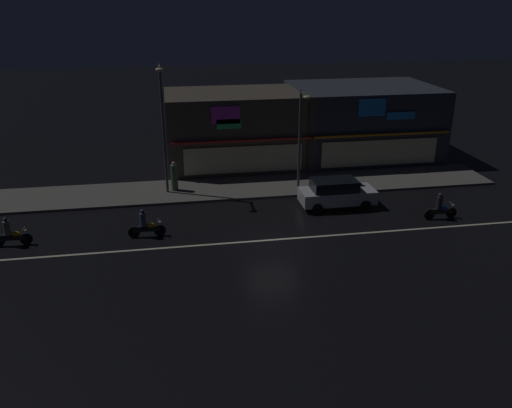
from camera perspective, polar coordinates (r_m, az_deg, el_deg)
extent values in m
plane|color=black|center=(26.47, 1.78, -3.94)|extent=(140.00, 140.00, 0.00)
cube|color=beige|center=(26.46, 1.78, -3.93)|extent=(30.21, 0.16, 0.01)
cube|color=#5B5954|center=(33.44, -0.82, 1.86)|extent=(31.80, 4.07, 0.14)
cube|color=#4C443A|center=(37.53, -2.06, 8.15)|extent=(9.91, 6.01, 5.24)
cube|color=red|center=(34.54, -1.36, 6.91)|extent=(9.42, 0.24, 0.12)
cube|color=#D83FD8|center=(34.05, -3.33, 9.64)|extent=(1.89, 0.08, 1.13)
cube|color=#33E572|center=(34.20, -2.97, 8.70)|extent=(1.61, 0.08, 0.64)
cube|color=beige|center=(34.95, -1.35, 4.87)|extent=(7.93, 0.06, 1.80)
cube|color=#2D333D|center=(40.60, 11.41, 8.81)|extent=(10.43, 7.57, 5.27)
cube|color=orange|center=(37.09, 13.51, 7.36)|extent=(9.91, 0.24, 0.12)
cube|color=#268CF2|center=(36.43, 12.52, 10.19)|extent=(1.88, 0.08, 1.12)
cube|color=#268CF2|center=(37.39, 15.51, 9.26)|extent=(2.01, 0.08, 0.51)
cube|color=beige|center=(37.48, 13.30, 5.46)|extent=(8.35, 0.06, 1.80)
cylinder|color=#47494C|center=(31.77, -10.03, 7.89)|extent=(0.16, 0.16, 7.76)
cube|color=#47494C|center=(30.39, -10.50, 14.51)|extent=(0.10, 1.40, 0.10)
ellipsoid|color=#F9E099|center=(29.71, -10.49, 14.19)|extent=(0.44, 0.32, 0.20)
cylinder|color=#47494C|center=(32.42, 4.77, 6.94)|extent=(0.16, 0.16, 6.13)
cube|color=#47494C|center=(31.12, 5.26, 11.88)|extent=(0.10, 1.40, 0.10)
ellipsoid|color=#F9E099|center=(30.47, 5.59, 11.50)|extent=(0.44, 0.32, 0.20)
cylinder|color=#4C664C|center=(32.85, -8.88, 2.85)|extent=(0.41, 0.41, 1.63)
sphere|color=tan|center=(32.56, -8.98, 4.39)|extent=(0.22, 0.22, 0.22)
cube|color=silver|center=(30.64, 8.83, 0.91)|extent=(4.30, 1.78, 0.76)
cube|color=black|center=(30.34, 8.52, 2.09)|extent=(2.58, 1.57, 0.60)
cube|color=#F9F2CC|center=(31.85, 12.12, 1.68)|extent=(0.08, 0.20, 0.12)
cube|color=#F9F2CC|center=(30.80, 12.92, 0.91)|extent=(0.08, 0.20, 0.12)
cylinder|color=black|center=(32.02, 10.72, 0.98)|extent=(0.62, 0.20, 0.62)
cylinder|color=black|center=(30.47, 11.84, -0.20)|extent=(0.62, 0.20, 0.62)
cylinder|color=black|center=(31.17, 5.81, 0.68)|extent=(0.62, 0.20, 0.62)
cylinder|color=black|center=(29.59, 6.70, -0.55)|extent=(0.62, 0.20, 0.62)
cylinder|color=black|center=(30.86, 20.49, -0.90)|extent=(0.60, 0.08, 0.60)
cylinder|color=black|center=(30.24, 18.35, -1.08)|extent=(0.60, 0.10, 0.60)
cube|color=black|center=(30.51, 19.46, -0.82)|extent=(1.30, 0.14, 0.20)
ellipsoid|color=#1E4CB2|center=(30.52, 19.84, -0.41)|extent=(0.44, 0.26, 0.24)
cube|color=black|center=(30.36, 19.16, -0.58)|extent=(0.56, 0.22, 0.10)
cylinder|color=slate|center=(30.64, 20.55, 0.04)|extent=(0.03, 0.60, 0.03)
sphere|color=white|center=(30.72, 20.67, -0.12)|extent=(0.14, 0.14, 0.14)
cylinder|color=#232328|center=(30.24, 19.34, 0.13)|extent=(0.32, 0.32, 0.70)
sphere|color=#333338|center=(30.08, 19.44, 0.94)|extent=(0.22, 0.22, 0.22)
cylinder|color=black|center=(27.24, -10.42, -2.83)|extent=(0.60, 0.08, 0.60)
cylinder|color=black|center=(27.31, -13.15, -3.00)|extent=(0.60, 0.10, 0.60)
cube|color=black|center=(27.23, -11.80, -2.72)|extent=(1.30, 0.14, 0.20)
ellipsoid|color=gold|center=(27.13, -11.42, -2.28)|extent=(0.44, 0.26, 0.24)
cube|color=black|center=(27.18, -12.25, -2.46)|extent=(0.56, 0.22, 0.10)
cylinder|color=slate|center=(27.02, -10.60, -1.78)|extent=(0.03, 0.60, 0.03)
sphere|color=white|center=(27.06, -10.40, -1.96)|extent=(0.14, 0.14, 0.14)
cylinder|color=#334766|center=(27.02, -12.21, -1.68)|extent=(0.32, 0.32, 0.70)
sphere|color=#333338|center=(26.84, -12.28, -0.78)|extent=(0.22, 0.22, 0.22)
cylinder|color=black|center=(28.25, -23.73, -3.51)|extent=(0.60, 0.08, 0.60)
cube|color=black|center=(28.38, -25.03, -3.39)|extent=(1.30, 0.14, 0.20)
ellipsoid|color=gold|center=(28.24, -24.71, -2.96)|extent=(0.44, 0.26, 0.24)
cube|color=black|center=(28.38, -25.47, -3.13)|extent=(0.56, 0.22, 0.10)
cylinder|color=slate|center=(28.05, -24.00, -2.50)|extent=(0.03, 0.60, 0.03)
sphere|color=white|center=(28.06, -23.79, -2.67)|extent=(0.14, 0.14, 0.14)
cylinder|color=#4C664C|center=(28.21, -25.50, -2.39)|extent=(0.32, 0.32, 0.70)
sphere|color=#333338|center=(28.04, -25.65, -1.53)|extent=(0.22, 0.22, 0.22)
cone|color=orange|center=(31.82, 8.21, 0.95)|extent=(0.36, 0.36, 0.55)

